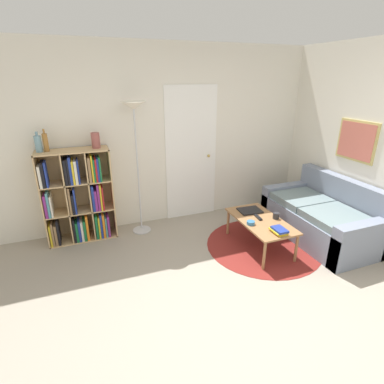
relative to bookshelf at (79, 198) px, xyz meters
name	(u,v)px	position (x,y,z in m)	size (l,w,h in m)	color
ground_plane	(254,326)	(1.40, -2.27, -0.61)	(14.00, 14.00, 0.00)	gray
wall_back	(172,138)	(1.41, 0.22, 0.68)	(7.38, 0.11, 2.60)	silver
wall_right	(354,143)	(3.61, -1.04, 0.69)	(0.08, 5.46, 2.60)	silver
rug	(263,245)	(2.26, -1.08, -0.60)	(1.52, 1.52, 0.01)	maroon
bookshelf	(79,198)	(0.00, 0.00, 0.00)	(0.90, 0.34, 1.27)	tan
floor_lamp	(135,123)	(0.81, -0.08, 0.98)	(0.33, 0.33, 1.85)	#B7B7BC
couch	(323,218)	(3.20, -1.14, -0.32)	(0.88, 1.59, 0.83)	gray
coffee_table	(260,223)	(2.19, -1.08, -0.25)	(0.54, 1.00, 0.40)	#996B42
laptop	(250,210)	(2.20, -0.80, -0.20)	(0.32, 0.25, 0.02)	black
bowl	(251,223)	(2.00, -1.15, -0.19)	(0.10, 0.10, 0.04)	teal
book_stack_on_table	(279,231)	(2.20, -1.46, -0.18)	(0.15, 0.21, 0.06)	gold
cup	(276,216)	(2.40, -1.12, -0.17)	(0.08, 0.08, 0.08)	#28282D
remote	(258,217)	(2.19, -1.02, -0.20)	(0.06, 0.17, 0.02)	black
bottle_left	(38,144)	(-0.37, 0.03, 0.77)	(0.08, 0.08, 0.25)	#6B93A3
bottle_middle	(46,142)	(-0.28, 0.03, 0.78)	(0.06, 0.06, 0.28)	olive
vase_on_shelf	(96,140)	(0.31, 0.00, 0.76)	(0.11, 0.11, 0.20)	#934C47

